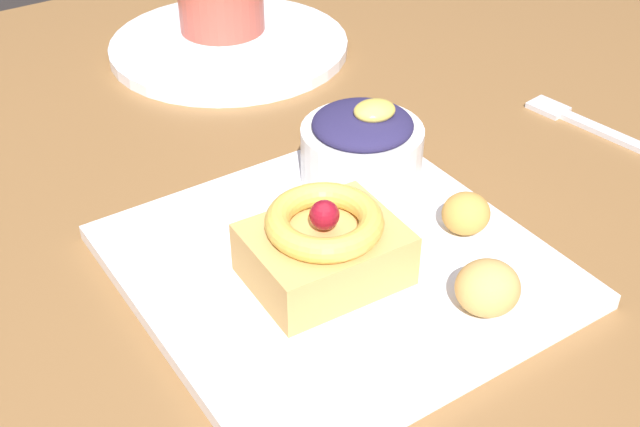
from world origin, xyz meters
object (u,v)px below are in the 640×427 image
Objects in this scene: front_plate at (335,266)px; fritter_front at (488,288)px; cake_slice at (324,245)px; fork at (579,121)px; fritter_middle at (466,213)px; back_plate at (229,46)px; berry_ramekin at (362,148)px.

fritter_front is at bearing -61.27° from front_plate.
cake_slice reaches higher than fork.
fritter_middle is (0.12, -0.01, -0.01)m from cake_slice.
fritter_front is (0.07, -0.09, -0.01)m from cake_slice.
front_plate and back_plate have the same top height.
fritter_middle is at bearing 57.57° from fritter_front.
back_plate is at bearing 23.45° from fork.
fritter_front is (0.05, -0.10, 0.02)m from front_plate.
berry_ramekin is 0.17m from fritter_front.
cake_slice is 0.40m from back_plate.
berry_ramekin is 2.22× the size of fritter_front.
front_plate is 2.87× the size of berry_ramekin.
fritter_front is 0.30m from fork.
berry_ramekin is 0.76× the size of fork.
fritter_front is at bearing -122.43° from fritter_middle.
cake_slice reaches higher than front_plate.
berry_ramekin reaches higher than fritter_middle.
fork is at bearing 30.04° from fritter_front.
fritter_front is 0.09m from fritter_middle.
cake_slice is 1.09× the size of berry_ramekin.
cake_slice is 0.11m from fritter_front.
fritter_middle is (0.05, 0.07, -0.00)m from fritter_front.
cake_slice is at bearing 129.25° from fritter_front.
front_plate is 0.38m from back_plate.
cake_slice reaches higher than back_plate.
fritter_front is 1.19× the size of fritter_middle.
fork is (0.33, 0.06, -0.04)m from cake_slice.
cake_slice is at bearing -109.02° from back_plate.
berry_ramekin is 0.10m from fritter_middle.
fritter_front reaches higher than back_plate.
cake_slice is 2.89× the size of fritter_middle.
front_plate is at bearing -107.15° from back_plate.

